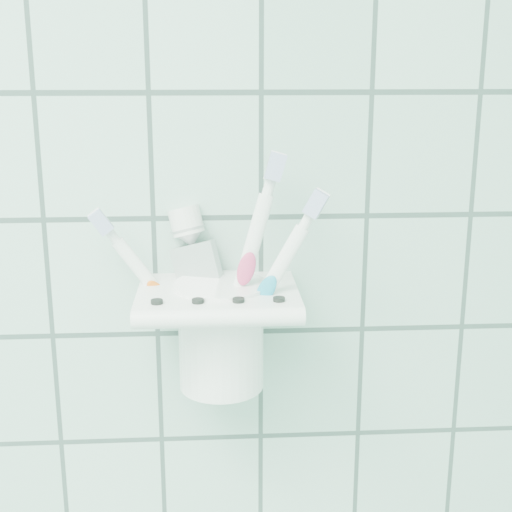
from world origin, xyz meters
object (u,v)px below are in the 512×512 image
Objects in this scene: toothbrush_pink at (217,272)px; toothbrush_blue at (212,268)px; toothpaste_tube at (222,279)px; holder_bracket at (218,299)px; toothbrush_orange at (212,277)px; cup at (221,331)px.

toothbrush_pink is 0.03m from toothbrush_blue.
holder_bracket is at bearing -90.09° from toothpaste_tube.
toothbrush_orange reaches higher than toothbrush_pink.
cup is 0.55× the size of toothbrush_pink.
toothbrush_blue reaches higher than toothpaste_tube.
toothbrush_pink is at bearing 135.32° from toothpaste_tube.
toothpaste_tube is (0.00, 0.01, 0.05)m from cup.
cup is 0.05m from toothpaste_tube.
toothbrush_orange is 0.03m from toothpaste_tube.
toothpaste_tube is at bearing 79.98° from cup.
toothbrush_orange is (-0.01, -0.01, 0.02)m from holder_bracket.
toothbrush_blue reaches higher than toothbrush_pink.
toothbrush_pink is 0.92× the size of toothbrush_orange.
cup is at bearing 62.19° from holder_bracket.
holder_bracket is 0.79× the size of toothbrush_pink.
toothbrush_pink is 0.84× the size of toothbrush_blue.
toothbrush_pink is at bearing 83.37° from toothbrush_blue.
toothbrush_pink is 1.06× the size of toothpaste_tube.
toothbrush_orange reaches higher than toothpaste_tube.
toothbrush_orange is at bearing -108.68° from toothbrush_pink.
holder_bracket is at bearing -117.81° from cup.
holder_bracket is at bearing 83.23° from toothbrush_orange.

